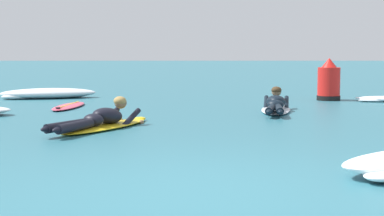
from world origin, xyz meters
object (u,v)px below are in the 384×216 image
Objects in this scene: drifting_surfboard at (69,106)px; channel_marker_buoy at (329,83)px; surfer_near at (102,121)px; surfer_far at (276,105)px.

drifting_surfboard is 1.86× the size of channel_marker_buoy.
drifting_surfboard is at bearing -162.37° from channel_marker_buoy.
channel_marker_buoy is at bearing 48.10° from surfer_near.
channel_marker_buoy reaches higher than surfer_far.
drifting_surfboard is (-1.29, 3.52, -0.10)m from surfer_near.
surfer_far is (3.18, 2.66, 0.00)m from surfer_near.
surfer_near reaches higher than drifting_surfboard.
surfer_far is at bearing 39.86° from surfer_near.
channel_marker_buoy is (1.75, 2.84, 0.30)m from surfer_far.
drifting_surfboard is 6.55m from channel_marker_buoy.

